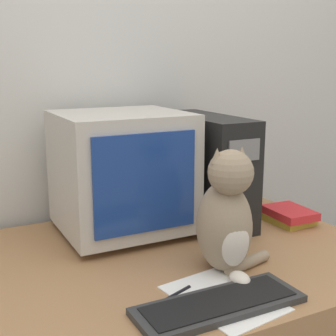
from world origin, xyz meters
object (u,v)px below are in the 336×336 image
Objects in this scene: cat at (226,218)px; crt_monitor at (122,172)px; computer_tower at (205,169)px; pen at (173,296)px; keyboard at (219,304)px; book_stack at (290,216)px.

crt_monitor is at bearing 117.34° from cat.
computer_tower reaches higher than pen.
crt_monitor is at bearing 82.98° from pen.
cat is (0.13, 0.17, 0.15)m from keyboard.
cat is at bearing 52.19° from keyboard.
computer_tower is 0.66m from pen.
crt_monitor is 0.99× the size of keyboard.
keyboard is at bearing -118.47° from computer_tower.
pen is at bearing -128.95° from computer_tower.
crt_monitor is 0.33m from computer_tower.
pen is at bearing -152.73° from cat.
computer_tower is 3.76× the size of pen.
keyboard is 3.40× the size of pen.
keyboard is 0.13m from pen.
cat is (-0.19, -0.42, -0.04)m from computer_tower.
computer_tower is 0.70m from keyboard.
computer_tower reaches higher than cat.
book_stack reaches higher than pen.
cat is at bearing 18.85° from pen.
cat is 0.53m from book_stack.
book_stack reaches higher than keyboard.
keyboard is at bearing -144.99° from book_stack.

